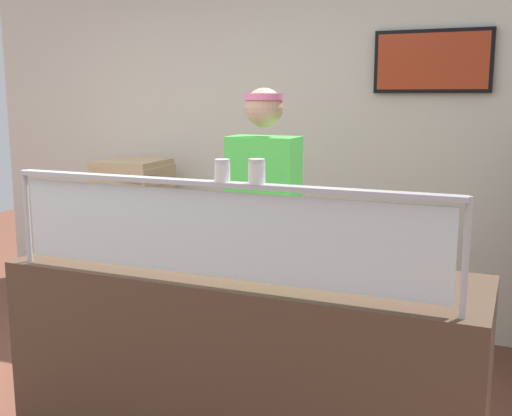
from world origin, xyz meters
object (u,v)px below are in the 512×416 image
object	(u,v)px
parmesan_shaker	(222,172)
pizza_box_stack	(133,180)
pizza_server	(236,256)
pepper_flake_shaker	(257,173)
worker_figure	(264,226)
pizza_tray	(239,260)

from	to	relation	value
parmesan_shaker	pizza_box_stack	world-z (taller)	parmesan_shaker
pizza_server	pepper_flake_shaker	xyz separation A→B (m)	(0.24, -0.33, 0.44)
worker_figure	parmesan_shaker	bearing A→B (deg)	-77.54
pizza_server	parmesan_shaker	xyz separation A→B (m)	(0.10, -0.33, 0.43)
pizza_server	pizza_box_stack	distance (m)	2.14
pizza_tray	pizza_server	size ratio (longest dim) A/B	1.62
pizza_tray	pizza_server	xyz separation A→B (m)	(-0.01, -0.02, 0.02)
pizza_server	parmesan_shaker	world-z (taller)	parmesan_shaker
pepper_flake_shaker	worker_figure	size ratio (longest dim) A/B	0.05
pepper_flake_shaker	pizza_box_stack	bearing A→B (deg)	135.02
pizza_tray	pepper_flake_shaker	distance (m)	0.62
pizza_server	pizza_tray	bearing A→B (deg)	85.97
pizza_tray	pepper_flake_shaker	world-z (taller)	pepper_flake_shaker
pepper_flake_shaker	worker_figure	bearing A→B (deg)	110.75
pizza_server	parmesan_shaker	distance (m)	0.55
pizza_box_stack	pizza_server	bearing A→B (deg)	-43.30
parmesan_shaker	worker_figure	distance (m)	1.05
worker_figure	pizza_box_stack	bearing A→B (deg)	149.18
pizza_box_stack	pepper_flake_shaker	bearing A→B (deg)	-44.98
parmesan_shaker	pizza_box_stack	distance (m)	2.47
pizza_tray	worker_figure	distance (m)	0.60
pizza_tray	worker_figure	size ratio (longest dim) A/B	0.26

